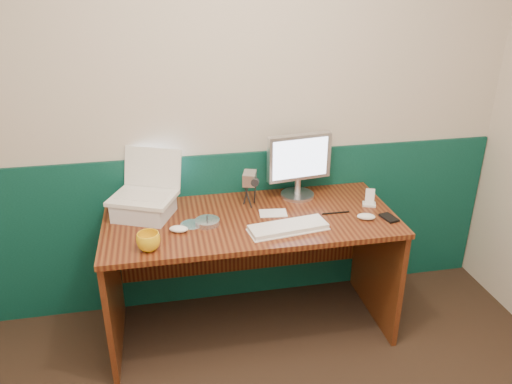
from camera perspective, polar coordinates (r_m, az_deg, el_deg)
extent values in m
cube|color=beige|center=(2.89, -4.11, 9.08)|extent=(3.50, 0.04, 2.50)
cube|color=#07302A|center=(3.16, -3.68, -4.21)|extent=(3.48, 0.02, 1.00)
cube|color=#3C140B|center=(2.94, -0.57, -9.44)|extent=(1.60, 0.70, 0.75)
cube|color=silver|center=(2.81, -12.68, -1.79)|extent=(0.36, 0.34, 0.10)
cube|color=white|center=(2.62, 3.69, -4.11)|extent=(0.42, 0.19, 0.02)
ellipsoid|color=white|center=(2.79, 12.48, -2.76)|extent=(0.11, 0.09, 0.03)
ellipsoid|color=white|center=(2.63, -8.83, -4.19)|extent=(0.11, 0.09, 0.03)
imported|color=gold|center=(2.48, -12.19, -5.56)|extent=(0.15, 0.15, 0.09)
cylinder|color=silver|center=(2.68, -5.58, -3.43)|extent=(0.13, 0.13, 0.03)
cylinder|color=silver|center=(2.70, -7.33, -3.68)|extent=(0.13, 0.13, 0.00)
cylinder|color=black|center=(2.82, 9.08, -2.36)|extent=(0.16, 0.01, 0.01)
cube|color=white|center=(2.79, 1.96, -2.43)|extent=(0.16, 0.12, 0.00)
cube|color=silver|center=(2.95, 12.79, -1.37)|extent=(0.09, 0.08, 0.01)
cube|color=white|center=(2.93, 12.89, -0.47)|extent=(0.06, 0.04, 0.09)
cube|color=black|center=(2.83, 14.96, -2.86)|extent=(0.08, 0.12, 0.01)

